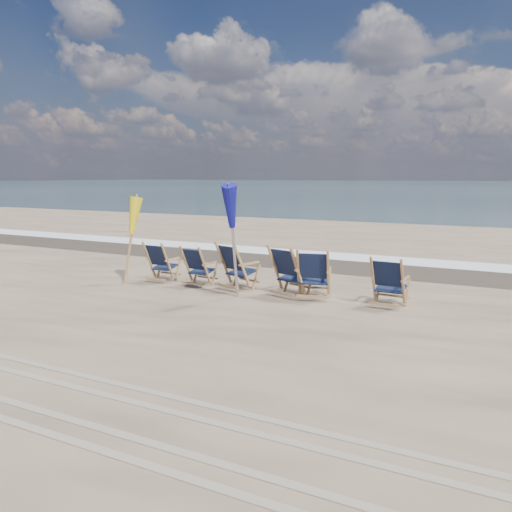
# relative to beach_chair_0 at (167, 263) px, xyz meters

# --- Properties ---
(ocean) EXTENTS (400.00, 400.00, 0.00)m
(ocean) POSITION_rel_beach_chair_0_xyz_m (2.53, 125.31, -0.48)
(ocean) COLOR #37535B
(ocean) RESTS_ON ground
(surf_foam) EXTENTS (200.00, 1.40, 0.01)m
(surf_foam) POSITION_rel_beach_chair_0_xyz_m (2.53, 5.61, -0.48)
(surf_foam) COLOR silver
(surf_foam) RESTS_ON ground
(wet_sand_strip) EXTENTS (200.00, 2.60, 0.00)m
(wet_sand_strip) POSITION_rel_beach_chair_0_xyz_m (2.53, 4.11, -0.48)
(wet_sand_strip) COLOR #42362A
(wet_sand_strip) RESTS_ON ground
(tire_tracks) EXTENTS (80.00, 1.30, 0.01)m
(tire_tracks) POSITION_rel_beach_chair_0_xyz_m (2.53, -5.49, -0.48)
(tire_tracks) COLOR gray
(tire_tracks) RESTS_ON ground
(beach_chair_0) EXTENTS (0.64, 0.71, 0.97)m
(beach_chair_0) POSITION_rel_beach_chair_0_xyz_m (0.00, 0.00, 0.00)
(beach_chair_0) COLOR #121A34
(beach_chair_0) RESTS_ON ground
(beach_chair_1) EXTENTS (0.66, 0.73, 0.94)m
(beach_chair_1) POSITION_rel_beach_chair_0_xyz_m (1.02, -0.02, -0.01)
(beach_chair_1) COLOR #121A34
(beach_chair_1) RESTS_ON ground
(beach_chair_2) EXTENTS (0.90, 0.95, 1.07)m
(beach_chair_2) POSITION_rel_beach_chair_0_xyz_m (1.96, -0.02, 0.05)
(beach_chair_2) COLOR #121A34
(beach_chair_2) RESTS_ON ground
(beach_chair_3) EXTENTS (0.89, 0.95, 1.09)m
(beach_chair_3) POSITION_rel_beach_chair_0_xyz_m (3.25, -0.06, 0.06)
(beach_chair_3) COLOR #121A34
(beach_chair_3) RESTS_ON ground
(beach_chair_4) EXTENTS (0.84, 0.90, 1.06)m
(beach_chair_4) POSITION_rel_beach_chair_0_xyz_m (3.84, 0.09, 0.05)
(beach_chair_4) COLOR #121A34
(beach_chair_4) RESTS_ON ground
(beach_chair_5) EXTENTS (0.68, 0.75, 0.99)m
(beach_chair_5) POSITION_rel_beach_chair_0_xyz_m (5.29, 0.05, 0.01)
(beach_chair_5) COLOR #121A34
(beach_chair_5) RESTS_ON ground
(umbrella_yellow) EXTENTS (0.30, 0.30, 2.00)m
(umbrella_yellow) POSITION_rel_beach_chair_0_xyz_m (-0.73, -0.41, 1.00)
(umbrella_yellow) COLOR #9F7847
(umbrella_yellow) RESTS_ON ground
(umbrella_blue) EXTENTS (0.30, 0.30, 2.42)m
(umbrella_blue) POSITION_rel_beach_chair_0_xyz_m (2.18, -0.75, 1.39)
(umbrella_blue) COLOR #A5A5AD
(umbrella_blue) RESTS_ON ground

